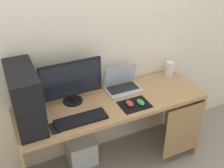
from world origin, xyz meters
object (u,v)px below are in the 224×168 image
Objects in this scene: mouse_right at (141,102)px; keyboard at (81,119)px; laptop at (122,84)px; cell_phone at (55,128)px; monitor at (72,82)px; mouse_left at (130,103)px; subwoofer at (81,150)px; pc_tower at (25,98)px; speaker at (170,69)px.

keyboard is at bearing 179.47° from mouse_right.
laptop is 0.79m from cell_phone.
monitor is 0.34m from keyboard.
mouse_left is 0.35× the size of subwoofer.
subwoofer is at bearing 144.00° from mouse_left.
laptop is 0.30m from mouse_right.
mouse_right is at bearing -32.39° from subwoofer.
pc_tower is 0.46m from keyboard.
mouse_left is at bearing 165.26° from mouse_right.
mouse_right reaches higher than subwoofer.
cell_phone is 0.75m from subwoofer.
monitor is 4.10× the size of cell_phone.
monitor is 0.82m from subwoofer.
speaker is at bearing 3.53° from laptop.
laptop is 0.78× the size of keyboard.
subwoofer is (0.28, 0.31, -0.62)m from cell_phone.
mouse_left is at bearing 2.56° from keyboard.
cell_phone is (-0.73, -0.31, -0.04)m from laptop.
speaker reaches higher than cell_phone.
cell_phone is (-0.66, -0.03, -0.02)m from mouse_left.
pc_tower is 5.15× the size of mouse_right.
speaker is 1.52× the size of mouse_right.
laptop is 0.56m from speaker.
keyboard is at bearing -150.18° from laptop.
laptop is 3.41× the size of mouse_left.
pc_tower is 1.51× the size of laptop.
pc_tower is 3.80× the size of cell_phone.
pc_tower is 0.96m from subwoofer.
laptop reaches higher than speaker.
mouse_right reaches higher than keyboard.
cell_phone is 0.48× the size of subwoofer.
monitor reaches higher than laptop.
mouse_right is at bearing -9.83° from pc_tower.
mouse_right is (0.03, -0.30, -0.02)m from laptop.
monitor is at bearing -177.69° from laptop.
laptop is 1.21× the size of subwoofer.
laptop is 0.80m from subwoofer.
speaker reaches higher than subwoofer.
monitor is 5.55× the size of mouse_right.
pc_tower is at bearing 157.65° from keyboard.
mouse_left is (-0.07, -0.27, -0.02)m from laptop.
pc_tower is at bearing -170.97° from laptop.
monitor is 1.63× the size of laptop.
laptop is at bearing 95.27° from mouse_right.
laptop reaches higher than cell_phone.
mouse_right is at bearing -147.91° from speaker.
keyboard is (-0.02, -0.27, -0.20)m from monitor.
laptop is (0.49, 0.02, -0.16)m from monitor.
subwoofer is (-0.38, 0.28, -0.63)m from mouse_left.
speaker is (0.56, 0.03, 0.03)m from laptop.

